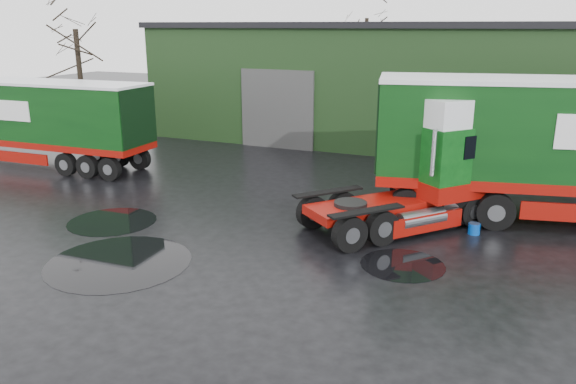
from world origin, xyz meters
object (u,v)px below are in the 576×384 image
object	(u,v)px
trailer_left	(26,123)
tree_left	(79,61)
warehouse	(456,82)
tree_back_a	(366,44)
hero_tractor	(395,164)
wash_bucket	(474,229)

from	to	relation	value
trailer_left	tree_left	bearing A→B (deg)	17.28
warehouse	trailer_left	size ratio (longest dim) A/B	2.61
trailer_left	tree_back_a	size ratio (longest dim) A/B	1.31
warehouse	tree_left	world-z (taller)	tree_left
warehouse	hero_tractor	world-z (taller)	warehouse
warehouse	tree_back_a	world-z (taller)	tree_back_a
trailer_left	tree_left	distance (m)	6.62
warehouse	hero_tractor	size ratio (longest dim) A/B	4.93
trailer_left	tree_back_a	world-z (taller)	tree_back_a
trailer_left	wash_bucket	distance (m)	19.80
hero_tractor	trailer_left	size ratio (longest dim) A/B	0.53
wash_bucket	tree_left	bearing A→B (deg)	161.92
tree_back_a	tree_left	bearing A→B (deg)	-121.43
hero_tractor	trailer_left	distance (m)	17.31
hero_tractor	trailer_left	xyz separation A→B (m)	(-17.23, 1.66, -0.12)
warehouse	wash_bucket	bearing A→B (deg)	-79.63
hero_tractor	tree_back_a	size ratio (longest dim) A/B	0.69
hero_tractor	wash_bucket	distance (m)	3.11
warehouse	tree_back_a	xyz separation A→B (m)	(-8.00, 10.00, 1.59)
tree_left	tree_back_a	distance (m)	21.10
warehouse	trailer_left	bearing A→B (deg)	-140.72
hero_tractor	tree_back_a	world-z (taller)	tree_back_a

